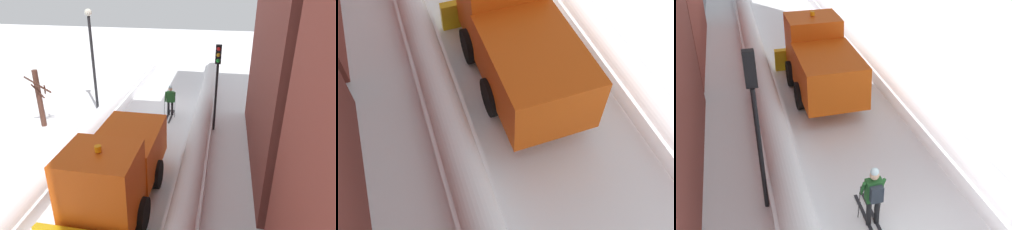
# 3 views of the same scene
# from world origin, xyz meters

# --- Properties ---
(ground_plane) EXTENTS (80.00, 80.00, 0.00)m
(ground_plane) POSITION_xyz_m (0.00, 10.00, 0.00)
(ground_plane) COLOR white
(snowbank_left) EXTENTS (1.10, 36.00, 1.15)m
(snowbank_left) POSITION_xyz_m (-2.70, 10.00, 0.53)
(snowbank_left) COLOR white
(snowbank_left) RESTS_ON ground
(snowbank_right) EXTENTS (1.10, 36.00, 1.01)m
(snowbank_right) POSITION_xyz_m (2.70, 10.00, 0.44)
(snowbank_right) COLOR white
(snowbank_right) RESTS_ON ground
(plow_truck) EXTENTS (3.20, 5.98, 3.12)m
(plow_truck) POSITION_xyz_m (-0.28, 8.68, 1.48)
(plow_truck) COLOR #DB510F
(plow_truck) RESTS_ON ground
(skier) EXTENTS (0.62, 1.80, 1.81)m
(skier) POSITION_xyz_m (-0.73, 0.86, 1.00)
(skier) COLOR black
(skier) RESTS_ON ground
(traffic_light_pole) EXTENTS (0.28, 0.42, 4.52)m
(traffic_light_pole) POSITION_xyz_m (-3.32, 2.39, 3.16)
(traffic_light_pole) COLOR black
(traffic_light_pole) RESTS_ON ground
(street_lamp) EXTENTS (0.40, 0.40, 5.86)m
(street_lamp) POSITION_xyz_m (3.78, 0.85, 3.66)
(street_lamp) COLOR black
(street_lamp) RESTS_ON ground
(bare_tree_near) EXTENTS (0.88, 1.39, 3.12)m
(bare_tree_near) POSITION_xyz_m (5.76, 3.54, 1.64)
(bare_tree_near) COLOR #4F2F25
(bare_tree_near) RESTS_ON ground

